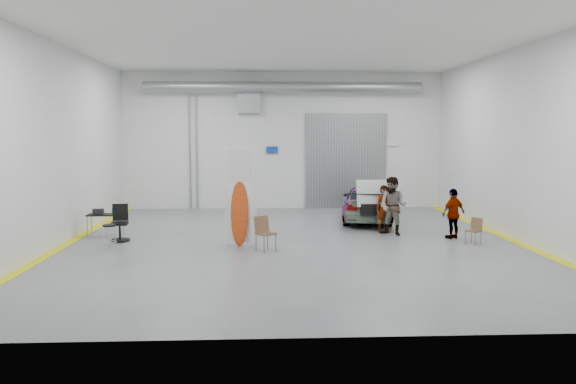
{
  "coord_description": "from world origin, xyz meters",
  "views": [
    {
      "loc": [
        -0.96,
        -16.84,
        3.34
      ],
      "look_at": [
        -0.14,
        0.61,
        1.5
      ],
      "focal_mm": 35.0,
      "sensor_mm": 36.0,
      "label": 1
    }
  ],
  "objects_px": {
    "folding_chair_near": "(266,240)",
    "office_chair": "(120,225)",
    "person_c": "(453,214)",
    "work_table": "(103,214)",
    "person_a": "(384,209)",
    "folding_chair_far": "(473,236)",
    "shop_stool": "(110,237)",
    "person_b": "(393,206)",
    "surfboard_display": "(241,204)",
    "sedan_car": "(367,203)"
  },
  "relations": [
    {
      "from": "person_c",
      "to": "shop_stool",
      "type": "xyz_separation_m",
      "value": [
        -10.44,
        -1.27,
        -0.44
      ]
    },
    {
      "from": "person_b",
      "to": "folding_chair_near",
      "type": "relative_size",
      "value": 1.95
    },
    {
      "from": "folding_chair_far",
      "to": "office_chair",
      "type": "xyz_separation_m",
      "value": [
        -10.76,
        1.05,
        0.25
      ]
    },
    {
      "from": "person_a",
      "to": "shop_stool",
      "type": "distance_m",
      "value": 8.83
    },
    {
      "from": "folding_chair_near",
      "to": "shop_stool",
      "type": "distance_m",
      "value": 4.49
    },
    {
      "from": "sedan_car",
      "to": "work_table",
      "type": "height_order",
      "value": "sedan_car"
    },
    {
      "from": "person_a",
      "to": "surfboard_display",
      "type": "distance_m",
      "value": 5.18
    },
    {
      "from": "person_a",
      "to": "office_chair",
      "type": "relative_size",
      "value": 1.43
    },
    {
      "from": "sedan_car",
      "to": "person_c",
      "type": "distance_m",
      "value": 4.28
    },
    {
      "from": "sedan_car",
      "to": "shop_stool",
      "type": "bearing_deg",
      "value": 40.53
    },
    {
      "from": "surfboard_display",
      "to": "folding_chair_near",
      "type": "height_order",
      "value": "surfboard_display"
    },
    {
      "from": "folding_chair_near",
      "to": "folding_chair_far",
      "type": "xyz_separation_m",
      "value": [
        6.25,
        0.68,
        -0.06
      ]
    },
    {
      "from": "sedan_car",
      "to": "person_a",
      "type": "height_order",
      "value": "person_a"
    },
    {
      "from": "person_a",
      "to": "person_c",
      "type": "bearing_deg",
      "value": -26.5
    },
    {
      "from": "surfboard_display",
      "to": "shop_stool",
      "type": "xyz_separation_m",
      "value": [
        -3.74,
        -0.37,
        -0.9
      ]
    },
    {
      "from": "folding_chair_near",
      "to": "office_chair",
      "type": "xyz_separation_m",
      "value": [
        -4.51,
        1.73,
        0.19
      ]
    },
    {
      "from": "person_b",
      "to": "shop_stool",
      "type": "xyz_separation_m",
      "value": [
        -8.66,
        -1.94,
        -0.6
      ]
    },
    {
      "from": "person_a",
      "to": "person_c",
      "type": "height_order",
      "value": "person_a"
    },
    {
      "from": "person_b",
      "to": "folding_chair_near",
      "type": "distance_m",
      "value": 4.82
    },
    {
      "from": "person_b",
      "to": "work_table",
      "type": "relative_size",
      "value": 1.71
    },
    {
      "from": "person_a",
      "to": "surfboard_display",
      "type": "relative_size",
      "value": 0.51
    },
    {
      "from": "folding_chair_far",
      "to": "folding_chair_near",
      "type": "bearing_deg",
      "value": -122.08
    },
    {
      "from": "surfboard_display",
      "to": "work_table",
      "type": "bearing_deg",
      "value": 163.65
    },
    {
      "from": "person_a",
      "to": "person_b",
      "type": "relative_size",
      "value": 0.84
    },
    {
      "from": "person_c",
      "to": "folding_chair_near",
      "type": "xyz_separation_m",
      "value": [
        -5.96,
        -1.64,
        -0.49
      ]
    },
    {
      "from": "surfboard_display",
      "to": "office_chair",
      "type": "distance_m",
      "value": 3.98
    },
    {
      "from": "person_b",
      "to": "work_table",
      "type": "distance_m",
      "value": 9.47
    },
    {
      "from": "person_b",
      "to": "folding_chair_far",
      "type": "bearing_deg",
      "value": -1.66
    },
    {
      "from": "sedan_car",
      "to": "folding_chair_near",
      "type": "bearing_deg",
      "value": 63.7
    },
    {
      "from": "sedan_car",
      "to": "person_b",
      "type": "bearing_deg",
      "value": 104.82
    },
    {
      "from": "person_c",
      "to": "office_chair",
      "type": "distance_m",
      "value": 10.47
    },
    {
      "from": "shop_stool",
      "to": "work_table",
      "type": "relative_size",
      "value": 0.65
    },
    {
      "from": "folding_chair_near",
      "to": "folding_chair_far",
      "type": "height_order",
      "value": "folding_chair_near"
    },
    {
      "from": "folding_chair_far",
      "to": "office_chair",
      "type": "bearing_deg",
      "value": -133.89
    },
    {
      "from": "office_chair",
      "to": "work_table",
      "type": "bearing_deg",
      "value": 123.12
    },
    {
      "from": "folding_chair_near",
      "to": "folding_chair_far",
      "type": "relative_size",
      "value": 1.24
    },
    {
      "from": "folding_chair_near",
      "to": "shop_stool",
      "type": "relative_size",
      "value": 1.34
    },
    {
      "from": "folding_chair_near",
      "to": "person_b",
      "type": "bearing_deg",
      "value": -5.43
    },
    {
      "from": "person_c",
      "to": "work_table",
      "type": "height_order",
      "value": "person_c"
    },
    {
      "from": "person_c",
      "to": "folding_chair_near",
      "type": "distance_m",
      "value": 6.2
    },
    {
      "from": "surfboard_display",
      "to": "folding_chair_far",
      "type": "xyz_separation_m",
      "value": [
        6.98,
        -0.06,
        -1.02
      ]
    },
    {
      "from": "sedan_car",
      "to": "office_chair",
      "type": "relative_size",
      "value": 4.09
    },
    {
      "from": "person_a",
      "to": "person_c",
      "type": "distance_m",
      "value": 2.27
    },
    {
      "from": "folding_chair_far",
      "to": "work_table",
      "type": "relative_size",
      "value": 0.7
    },
    {
      "from": "folding_chair_near",
      "to": "work_table",
      "type": "bearing_deg",
      "value": 118.83
    },
    {
      "from": "office_chair",
      "to": "sedan_car",
      "type": "bearing_deg",
      "value": 17.35
    },
    {
      "from": "sedan_car",
      "to": "surfboard_display",
      "type": "distance_m",
      "value": 6.59
    },
    {
      "from": "folding_chair_far",
      "to": "office_chair",
      "type": "relative_size",
      "value": 0.7
    },
    {
      "from": "person_c",
      "to": "folding_chair_far",
      "type": "xyz_separation_m",
      "value": [
        0.29,
        -0.95,
        -0.55
      ]
    },
    {
      "from": "folding_chair_near",
      "to": "office_chair",
      "type": "distance_m",
      "value": 4.83
    }
  ]
}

